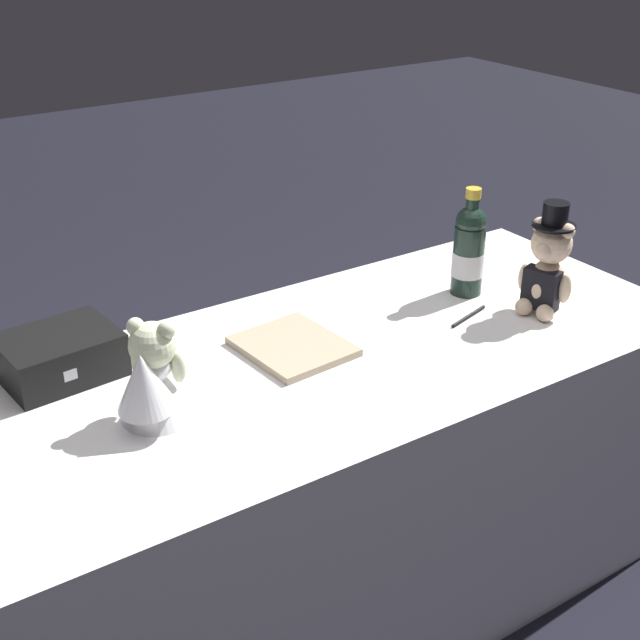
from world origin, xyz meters
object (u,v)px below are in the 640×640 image
at_px(signing_pen, 470,316).
at_px(gift_case_black, 59,356).
at_px(champagne_bottle, 469,249).
at_px(guestbook, 293,346).
at_px(teddy_bear_bride, 152,378).
at_px(teddy_bear_groom, 547,267).

bearing_deg(signing_pen, gift_case_black, 163.33).
distance_m(champagne_bottle, gift_case_black, 1.09).
bearing_deg(gift_case_black, guestbook, -20.55).
bearing_deg(teddy_bear_bride, signing_pen, -0.32).
height_order(teddy_bear_bride, gift_case_black, teddy_bear_bride).
relative_size(gift_case_black, guestbook, 1.05).
distance_m(teddy_bear_bride, gift_case_black, 0.31).
height_order(teddy_bear_groom, teddy_bear_bride, teddy_bear_groom).
relative_size(teddy_bear_groom, signing_pen, 1.95).
bearing_deg(gift_case_black, signing_pen, -16.67).
distance_m(teddy_bear_bride, guestbook, 0.42).
distance_m(champagne_bottle, signing_pen, 0.20).
height_order(signing_pen, gift_case_black, gift_case_black).
relative_size(champagne_bottle, gift_case_black, 1.10).
bearing_deg(guestbook, teddy_bear_groom, -20.25).
distance_m(teddy_bear_groom, signing_pen, 0.23).
xyz_separation_m(gift_case_black, guestbook, (0.51, -0.19, -0.04)).
relative_size(champagne_bottle, signing_pen, 1.95).
height_order(teddy_bear_groom, champagne_bottle, same).
bearing_deg(teddy_bear_groom, signing_pen, 156.73).
bearing_deg(champagne_bottle, signing_pen, -127.94).
height_order(champagne_bottle, gift_case_black, champagne_bottle).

